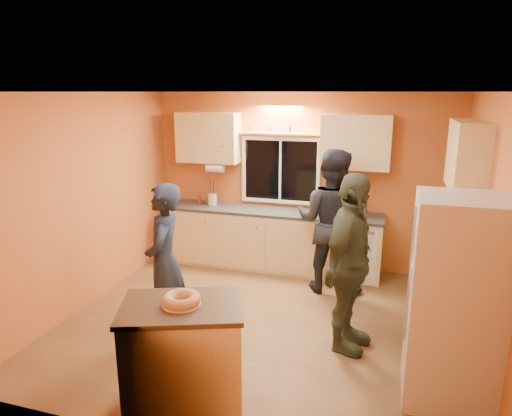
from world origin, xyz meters
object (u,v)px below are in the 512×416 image
(person_left, at_px, (164,261))
(person_right, at_px, (350,264))
(island, at_px, (184,356))
(person_center, at_px, (330,221))
(refrigerator, at_px, (454,302))

(person_left, xyz_separation_m, person_right, (1.91, 0.29, 0.08))
(island, distance_m, person_center, 2.89)
(island, xyz_separation_m, person_center, (0.81, 2.74, 0.48))
(island, bearing_deg, person_center, 52.92)
(person_left, height_order, person_center, person_center)
(island, distance_m, person_left, 1.33)
(island, xyz_separation_m, person_left, (-0.72, 1.05, 0.37))
(person_left, bearing_deg, refrigerator, 68.71)
(person_right, bearing_deg, refrigerator, -107.74)
(island, bearing_deg, person_right, 27.70)
(island, relative_size, person_right, 0.62)
(refrigerator, bearing_deg, island, -159.62)
(refrigerator, distance_m, person_left, 2.85)
(person_left, relative_size, person_right, 0.91)
(island, height_order, person_center, person_center)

